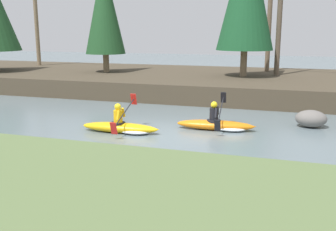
{
  "coord_description": "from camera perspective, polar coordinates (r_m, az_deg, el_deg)",
  "views": [
    {
      "loc": [
        3.64,
        -11.98,
        3.4
      ],
      "look_at": [
        -0.36,
        0.57,
        0.55
      ],
      "focal_mm": 42.0,
      "sensor_mm": 36.0,
      "label": 1
    }
  ],
  "objects": [
    {
      "name": "kayaker_lead",
      "position": [
        13.82,
        7.33,
        -1.29
      ],
      "size": [
        2.79,
        2.07,
        1.2
      ],
      "rotation": [
        0.0,
        0.0,
        0.08
      ],
      "color": "orange",
      "rests_on": "ground"
    },
    {
      "name": "conifer_tree_left",
      "position": [
        24.35,
        -9.23,
        15.26
      ],
      "size": [
        2.39,
        2.39,
        6.57
      ],
      "color": "#7A664C",
      "rests_on": "riverbank_far"
    },
    {
      "name": "bare_tree_mid_upstream",
      "position": [
        25.23,
        14.6,
        13.75
      ],
      "size": [
        3.86,
        3.81,
        7.03
      ],
      "color": "brown",
      "rests_on": "riverbank_far"
    },
    {
      "name": "riverbank_near",
      "position": [
        7.02,
        -16.1,
        -13.67
      ],
      "size": [
        44.0,
        5.79,
        0.79
      ],
      "color": "#5B7042",
      "rests_on": "ground"
    },
    {
      "name": "boulder_midstream",
      "position": [
        15.0,
        20.05,
        -0.43
      ],
      "size": [
        1.1,
        0.86,
        0.62
      ],
      "color": "slate",
      "rests_on": "ground"
    },
    {
      "name": "bare_tree_upstream",
      "position": [
        30.22,
        -18.49,
        13.63
      ],
      "size": [
        4.11,
        4.06,
        7.51
      ],
      "color": "#7A664C",
      "rests_on": "riverbank_far"
    },
    {
      "name": "kayaker_middle",
      "position": [
        13.43,
        -6.56,
        -1.66
      ],
      "size": [
        2.78,
        2.07,
        1.2
      ],
      "rotation": [
        0.0,
        0.0,
        0.05
      ],
      "color": "yellow",
      "rests_on": "ground"
    },
    {
      "name": "riverbank_far",
      "position": [
        22.91,
        8.44,
        4.72
      ],
      "size": [
        44.0,
        10.47,
        0.93
      ],
      "color": "#473D2D",
      "rests_on": "ground"
    },
    {
      "name": "ground_plane",
      "position": [
        12.97,
        0.76,
        -2.99
      ],
      "size": [
        90.0,
        90.0,
        0.0
      ],
      "primitive_type": "plane",
      "color": "slate"
    },
    {
      "name": "bare_tree_mid_downstream",
      "position": [
        23.15,
        16.05,
        14.93
      ],
      "size": [
        4.35,
        4.3,
        7.97
      ],
      "color": "brown",
      "rests_on": "riverbank_far"
    }
  ]
}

